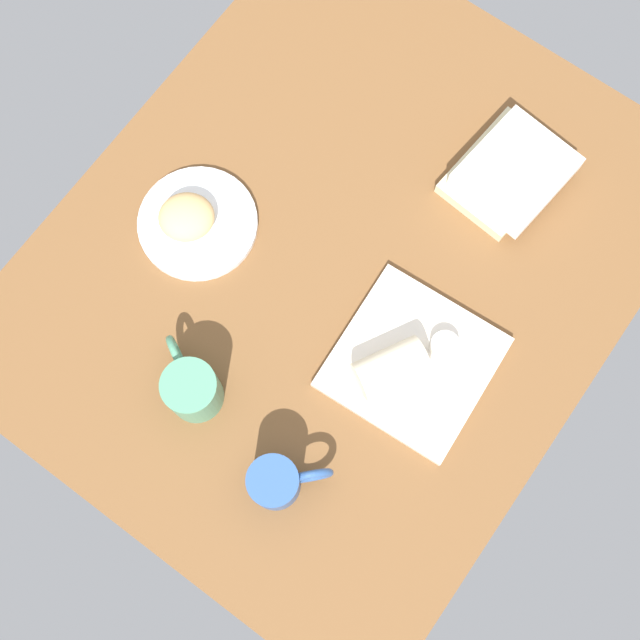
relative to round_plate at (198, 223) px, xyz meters
The scene contains 9 objects.
dining_table 24.90cm from the round_plate, 110.32° to the left, with size 110.00×90.00×4.00cm, color brown.
round_plate is the anchor object (origin of this frame).
scone_pastry 3.44cm from the round_plate, 48.69° to the right, with size 9.34×8.62×4.83cm, color #DFB06F.
square_plate 43.00cm from the round_plate, 91.83° to the left, with size 23.91×23.91×1.60cm, color silver.
sauce_cup 46.11cm from the round_plate, 97.53° to the left, with size 4.68×4.68×2.41cm.
breakfast_wrap 41.11cm from the round_plate, 86.69° to the left, with size 6.43×6.43×11.09cm, color beige.
book_stack 53.52cm from the round_plate, 134.74° to the left, with size 21.00×18.04×6.06cm.
coffee_mug 45.86cm from the round_plate, 53.96° to the left, with size 10.91×10.69×9.88cm.
second_mug 29.43cm from the round_plate, 37.29° to the left, with size 9.53×13.07×10.15cm.
Camera 1 is at (38.97, 24.18, 136.86)cm, focal length 46.97 mm.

